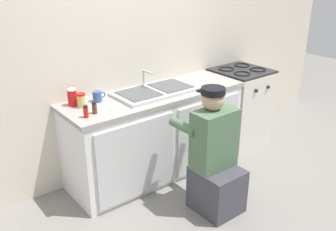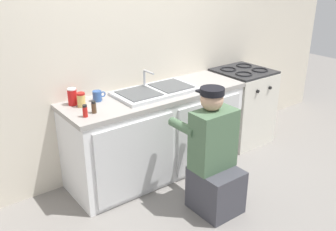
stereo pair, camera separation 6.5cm
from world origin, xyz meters
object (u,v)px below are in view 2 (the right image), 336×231
Objects in this scene: condiment_jar at (81,100)px; coffee_mug at (97,96)px; spice_bottle_pepper at (94,107)px; soda_cup_red at (72,97)px; stove_range at (241,106)px; plumber_person at (214,162)px; spice_bottle_red at (85,111)px; sink_double_basin at (155,91)px.

condiment_jar is 1.02× the size of coffee_mug.
spice_bottle_pepper is 0.69× the size of soda_cup_red.
stove_range is at bearing 3.36° from spice_bottle_pepper.
condiment_jar is (-1.97, 0.08, 0.49)m from stove_range.
plumber_person is 1.19m from coffee_mug.
spice_bottle_pepper is (-1.95, -0.11, 0.47)m from stove_range.
coffee_mug is 1.20× the size of spice_bottle_pepper.
coffee_mug is 1.20× the size of spice_bottle_red.
condiment_jar is (-0.73, 0.08, 0.05)m from sink_double_basin.
spice_bottle_red is at bearing -169.42° from sink_double_basin.
sink_double_basin is at bearing 9.35° from spice_bottle_pepper.
spice_bottle_pepper is at bearing -84.24° from condiment_jar.
stove_range is 0.81× the size of plumber_person.
spice_bottle_pepper is at bearing 19.35° from spice_bottle_red.
coffee_mug is at bearing 14.39° from condiment_jar.
spice_bottle_red is (-2.05, -0.15, 0.47)m from stove_range.
soda_cup_red is at bearing 175.11° from stove_range.
sink_double_basin is 7.62× the size of spice_bottle_pepper.
condiment_jar is at bearing 95.76° from spice_bottle_pepper.
spice_bottle_pepper is at bearing -77.84° from soda_cup_red.
sink_double_basin is 0.82m from spice_bottle_red.
soda_cup_red is (-0.04, 0.09, 0.01)m from condiment_jar.
plumber_person is at bearing -58.24° from coffee_mug.
spice_bottle_red reaches higher than stove_range.
sink_double_basin is 6.25× the size of condiment_jar.
stove_range is at bearing -0.10° from sink_double_basin.
spice_bottle_pepper is 0.29m from soda_cup_red.
soda_cup_red is at bearing 115.42° from condiment_jar.
stove_range is at bearing -2.45° from condiment_jar.
coffee_mug is 0.23m from soda_cup_red.
stove_range is 2.03m from condiment_jar.
plumber_person reaches higher than spice_bottle_red.
spice_bottle_red is 0.69× the size of soda_cup_red.
sink_double_basin is 6.35× the size of coffee_mug.
stove_range is 8.50× the size of spice_bottle_pepper.
coffee_mug is at bearing 57.11° from spice_bottle_pepper.
soda_cup_red is (-0.77, 0.17, 0.06)m from sink_double_basin.
plumber_person is at bearing -87.82° from sink_double_basin.
coffee_mug is 0.38m from spice_bottle_red.
sink_double_basin is at bearing -13.10° from coffee_mug.
spice_bottle_pepper is (0.10, 0.03, 0.00)m from spice_bottle_red.
plumber_person is 8.76× the size of coffee_mug.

